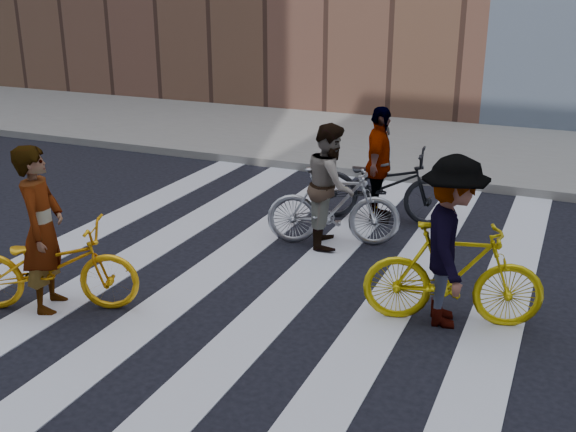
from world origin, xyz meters
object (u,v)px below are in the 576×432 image
Objects in this scene: bike_yellow_right at (453,274)px; rider_mid at (331,185)px; bike_silver_mid at (334,207)px; rider_rear at (379,165)px; bike_yellow_left at (51,266)px; rider_left at (42,229)px; rider_right at (451,242)px; bike_dark_rear at (381,185)px.

rider_mid is (-1.89, 1.57, 0.27)m from bike_yellow_right.
bike_silver_mid is 1.05× the size of rider_rear.
rider_left is (-0.05, 0.00, 0.40)m from bike_yellow_left.
rider_rear reaches higher than rider_mid.
rider_mid is at bearing -58.98° from rider_left.
rider_right is at bearing -94.44° from rider_left.
bike_yellow_right is 2.47m from rider_mid.
bike_yellow_right is (1.84, -1.57, 0.01)m from bike_silver_mid.
rider_right is at bearing 75.62° from bike_yellow_right.
bike_dark_rear reaches higher than bike_silver_mid.
bike_dark_rear is 0.30m from rider_rear.
rider_mid is at bearing 35.22° from rider_right.
bike_yellow_right is at bearing -104.38° from rider_right.
bike_dark_rear is at bearing -33.48° from bike_silver_mid.
rider_mid is (2.03, 2.93, 0.33)m from bike_yellow_left.
rider_mid is at bearing 157.25° from rider_rear.
bike_yellow_left is at bearing 95.08° from rider_right.
bike_yellow_left is 4.12m from rider_right.
rider_mid is (-0.05, 0.00, 0.29)m from bike_silver_mid.
rider_rear is (0.25, 1.15, 0.31)m from bike_silver_mid.
bike_yellow_right is at bearing -94.66° from rider_left.
bike_yellow_right is at bearing -149.16° from bike_silver_mid.
rider_left is at bearing 141.74° from rider_rear.
bike_yellow_right is 0.34m from rider_right.
bike_silver_mid is at bearing -108.76° from rider_mid.
rider_left is at bearing 94.85° from rider_right.
bike_yellow_right is (3.92, 1.37, 0.05)m from bike_yellow_left.
bike_silver_mid is at bearing -59.62° from rider_left.
rider_rear is (0.30, 1.15, 0.02)m from rider_mid.
rider_left reaches higher than bike_yellow_right.
rider_left is at bearing 141.22° from bike_dark_rear.
rider_right is 1.05× the size of rider_rear.
bike_yellow_left is 1.06× the size of bike_silver_mid.
bike_dark_rear is at bearing -53.89° from bike_yellow_left.
bike_yellow_left is at bearing 141.74° from bike_dark_rear.
bike_dark_rear is at bearing 14.29° from rider_right.
rider_left is (-3.97, -1.37, 0.35)m from bike_yellow_right.
bike_silver_mid is 1.22m from rider_rear.
bike_yellow_right is 3.16m from rider_rear.
bike_yellow_left is 1.04× the size of rider_left.
rider_right is at bearing -149.16° from rider_mid.
rider_left reaches higher than bike_dark_rear.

